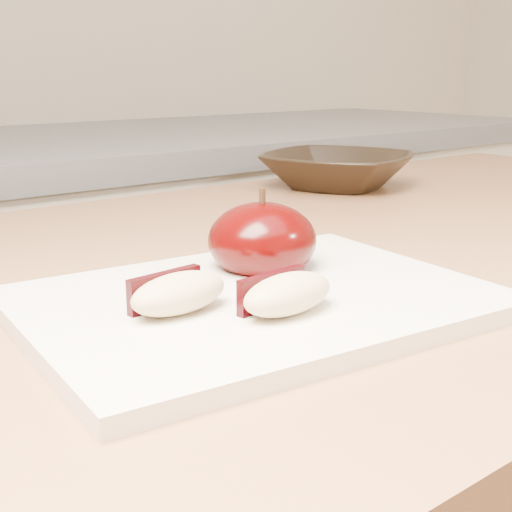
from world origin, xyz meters
TOP-DOWN VIEW (x-y plane):
  - cutting_board at (-0.06, 0.39)m, footprint 0.32×0.25m
  - apple_half at (-0.02, 0.43)m, footprint 0.10×0.10m
  - apple_wedge_a at (-0.12, 0.39)m, footprint 0.07×0.04m
  - apple_wedge_b at (-0.07, 0.35)m, footprint 0.07×0.04m
  - bowl at (0.33, 0.70)m, footprint 0.25×0.25m

SIDE VIEW (x-z plane):
  - cutting_board at x=-0.06m, z-range 0.90..0.91m
  - bowl at x=0.33m, z-range 0.90..0.95m
  - apple_wedge_a at x=-0.12m, z-range 0.91..0.94m
  - apple_wedge_b at x=-0.07m, z-range 0.91..0.94m
  - apple_half at x=-0.02m, z-range 0.90..0.97m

